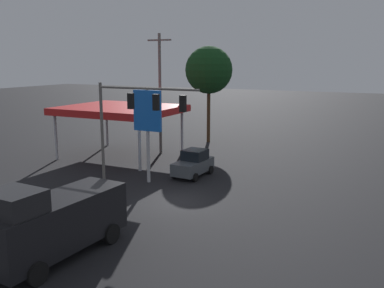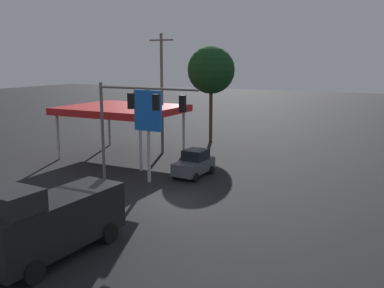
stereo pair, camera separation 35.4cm
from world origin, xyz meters
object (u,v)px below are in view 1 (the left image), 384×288
at_px(street_tree, 209,70).
at_px(delivery_truck, 54,221).
at_px(price_sign, 148,116).
at_px(fire_hydrant, 59,197).
at_px(hatchback_crossing, 193,164).
at_px(traffic_signal_assembly, 135,112).
at_px(utility_pole, 160,91).

bearing_deg(street_tree, delivery_truck, 100.47).
height_order(price_sign, street_tree, street_tree).
bearing_deg(fire_hydrant, street_tree, -89.68).
height_order(hatchback_crossing, fire_hydrant, hatchback_crossing).
xyz_separation_m(traffic_signal_assembly, delivery_truck, (-2.01, 9.43, -3.61)).
xyz_separation_m(price_sign, fire_hydrant, (2.30, 6.50, -4.30)).
height_order(traffic_signal_assembly, utility_pole, utility_pole).
relative_size(utility_pole, street_tree, 1.09).
relative_size(traffic_signal_assembly, price_sign, 1.11).
xyz_separation_m(price_sign, hatchback_crossing, (-2.13, -2.88, -3.79)).
xyz_separation_m(traffic_signal_assembly, price_sign, (0.70, -2.56, -0.56)).
relative_size(delivery_truck, fire_hydrant, 7.85).
distance_m(utility_pole, hatchback_crossing, 9.88).
distance_m(utility_pole, delivery_truck, 22.26).
bearing_deg(street_tree, utility_pole, 75.97).
distance_m(delivery_truck, street_tree, 28.82).
distance_m(utility_pole, fire_hydrant, 16.29).
relative_size(utility_pole, delivery_truck, 1.58).
relative_size(price_sign, fire_hydrant, 7.42).
bearing_deg(traffic_signal_assembly, delivery_truck, 102.06).
distance_m(delivery_truck, hatchback_crossing, 14.90).
relative_size(traffic_signal_assembly, fire_hydrant, 8.21).
bearing_deg(delivery_truck, street_tree, -166.72).
bearing_deg(delivery_truck, price_sign, -164.45).
height_order(traffic_signal_assembly, hatchback_crossing, traffic_signal_assembly).
xyz_separation_m(utility_pole, price_sign, (-4.16, 8.79, -1.00)).
xyz_separation_m(price_sign, delivery_truck, (-2.71, 11.99, -3.05)).
xyz_separation_m(utility_pole, hatchback_crossing, (-6.30, 5.91, -4.79)).
bearing_deg(hatchback_crossing, fire_hydrant, -22.72).
relative_size(price_sign, delivery_truck, 0.95).
bearing_deg(hatchback_crossing, traffic_signal_assembly, -12.25).
xyz_separation_m(utility_pole, fire_hydrant, (-1.87, 15.29, -5.30)).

